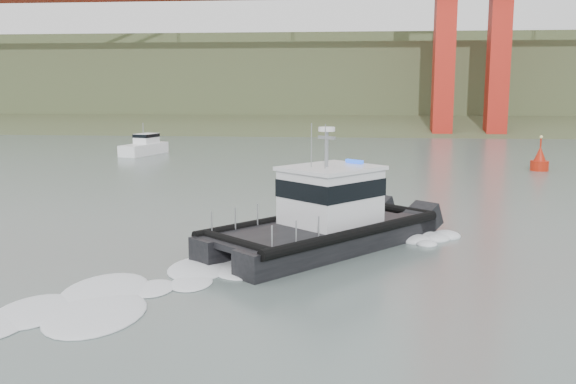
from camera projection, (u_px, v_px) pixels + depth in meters
The scene contains 5 objects.
ground at pixel (246, 274), 26.37m from camera, with size 400.00×400.00×0.00m, color slate.
headlands at pixel (333, 88), 148.43m from camera, with size 500.00×105.36×27.12m.
patrol_boat at pixel (325, 217), 30.55m from camera, with size 11.45×12.18×5.96m.
motorboat at pixel (145, 146), 72.13m from camera, with size 4.01×7.01×3.66m.
nav_buoy at pixel (540, 161), 58.37m from camera, with size 1.63×1.63×3.40m.
Camera 1 is at (4.19, -25.17, 7.67)m, focal length 40.00 mm.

